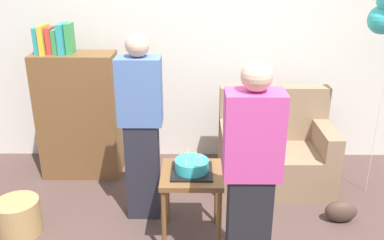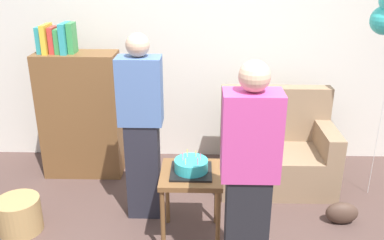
# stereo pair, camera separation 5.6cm
# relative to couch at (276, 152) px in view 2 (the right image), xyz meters

# --- Properties ---
(wall_back) EXTENTS (6.00, 0.10, 2.70)m
(wall_back) POSITION_rel_couch_xyz_m (-0.70, 0.67, 1.01)
(wall_back) COLOR silver
(wall_back) RESTS_ON ground_plane
(couch) EXTENTS (1.10, 0.70, 0.96)m
(couch) POSITION_rel_couch_xyz_m (0.00, 0.00, 0.00)
(couch) COLOR #8C7054
(couch) RESTS_ON ground_plane
(bookshelf) EXTENTS (0.80, 0.36, 1.59)m
(bookshelf) POSITION_rel_couch_xyz_m (-2.00, 0.18, 0.34)
(bookshelf) COLOR brown
(bookshelf) RESTS_ON ground_plane
(side_table) EXTENTS (0.48, 0.48, 0.61)m
(side_table) POSITION_rel_couch_xyz_m (-0.83, -0.94, 0.18)
(side_table) COLOR brown
(side_table) RESTS_ON ground_plane
(birthday_cake) EXTENTS (0.32, 0.32, 0.17)m
(birthday_cake) POSITION_rel_couch_xyz_m (-0.83, -0.94, 0.32)
(birthday_cake) COLOR black
(birthday_cake) RESTS_ON side_table
(person_blowing_candles) EXTENTS (0.36, 0.22, 1.63)m
(person_blowing_candles) POSITION_rel_couch_xyz_m (-1.25, -0.59, 0.49)
(person_blowing_candles) COLOR #23232D
(person_blowing_candles) RESTS_ON ground_plane
(person_holding_cake) EXTENTS (0.36, 0.22, 1.63)m
(person_holding_cake) POSITION_rel_couch_xyz_m (-0.44, -1.47, 0.49)
(person_holding_cake) COLOR black
(person_holding_cake) RESTS_ON ground_plane
(wicker_basket) EXTENTS (0.36, 0.36, 0.30)m
(wicker_basket) POSITION_rel_couch_xyz_m (-2.27, -0.88, -0.19)
(wicker_basket) COLOR #A88451
(wicker_basket) RESTS_ON ground_plane
(handbag) EXTENTS (0.28, 0.14, 0.20)m
(handbag) POSITION_rel_couch_xyz_m (0.48, -0.70, -0.24)
(handbag) COLOR #473328
(handbag) RESTS_ON ground_plane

